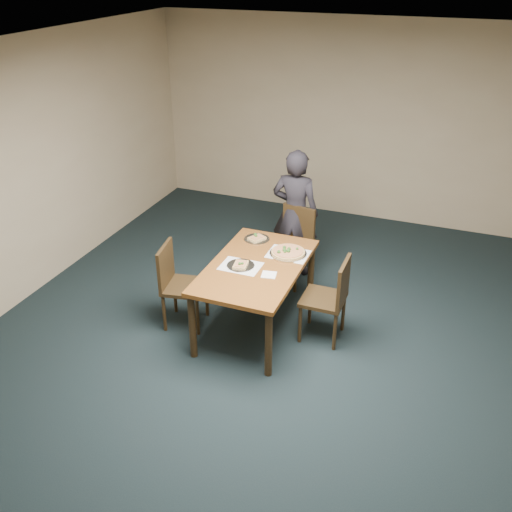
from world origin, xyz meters
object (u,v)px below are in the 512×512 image
(chair_left, at_px, (177,281))
(dining_table, at_px, (256,273))
(pizza_pan, at_px, (288,252))
(slice_plate_near, at_px, (241,265))
(chair_far, at_px, (294,240))
(diner, at_px, (295,213))
(slice_plate_far, at_px, (257,238))
(chair_right, at_px, (331,295))

(chair_left, bearing_deg, dining_table, -84.71)
(pizza_pan, xyz_separation_m, slice_plate_near, (-0.36, -0.41, -0.01))
(chair_far, height_order, diner, diner)
(diner, height_order, slice_plate_far, diner)
(diner, bearing_deg, chair_far, 105.66)
(diner, bearing_deg, slice_plate_near, 85.06)
(chair_far, bearing_deg, chair_right, -42.86)
(slice_plate_near, relative_size, slice_plate_far, 1.00)
(pizza_pan, height_order, slice_plate_near, pizza_pan)
(dining_table, relative_size, pizza_pan, 3.86)
(slice_plate_near, bearing_deg, slice_plate_far, 95.96)
(chair_far, relative_size, slice_plate_near, 3.25)
(dining_table, relative_size, slice_plate_far, 5.36)
(dining_table, distance_m, chair_far, 1.11)
(chair_right, distance_m, slice_plate_near, 0.95)
(chair_left, relative_size, slice_plate_far, 3.25)
(chair_far, distance_m, slice_plate_far, 0.67)
(chair_left, height_order, slice_plate_far, chair_left)
(dining_table, height_order, chair_right, chair_right)
(chair_far, xyz_separation_m, chair_left, (-0.85, -1.32, 0.00))
(dining_table, distance_m, slice_plate_far, 0.58)
(dining_table, xyz_separation_m, slice_plate_near, (-0.13, -0.08, 0.11))
(dining_table, bearing_deg, pizza_pan, 55.32)
(slice_plate_near, bearing_deg, diner, 84.47)
(chair_left, xyz_separation_m, diner, (0.80, 1.51, 0.26))
(chair_right, distance_m, pizza_pan, 0.65)
(chair_far, relative_size, pizza_pan, 2.34)
(slice_plate_near, bearing_deg, chair_right, 10.56)
(pizza_pan, bearing_deg, slice_plate_far, 154.82)
(chair_right, height_order, pizza_pan, chair_right)
(dining_table, distance_m, pizza_pan, 0.42)
(dining_table, bearing_deg, chair_right, 6.26)
(pizza_pan, distance_m, slice_plate_near, 0.55)
(chair_left, height_order, pizza_pan, chair_left)
(chair_far, xyz_separation_m, slice_plate_far, (-0.25, -0.57, 0.25))
(diner, xyz_separation_m, slice_plate_near, (-0.13, -1.38, -0.02))
(chair_right, bearing_deg, dining_table, -83.79)
(chair_left, distance_m, chair_right, 1.59)
(slice_plate_far, bearing_deg, slice_plate_near, -84.04)
(chair_far, distance_m, chair_right, 1.24)
(chair_far, xyz_separation_m, slice_plate_near, (-0.18, -1.18, 0.25))
(slice_plate_near, bearing_deg, pizza_pan, 48.93)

